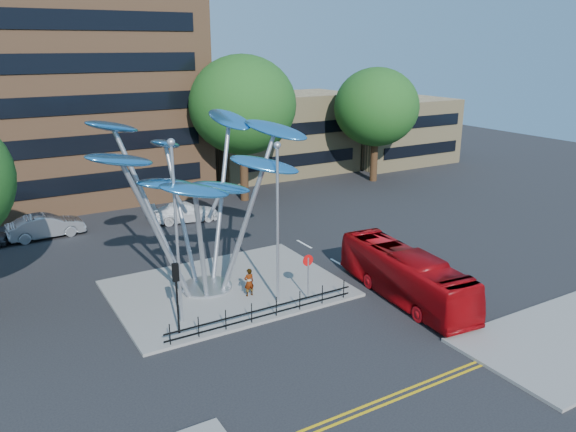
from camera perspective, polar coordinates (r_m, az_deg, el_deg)
ground at (r=26.73m, az=1.27°, el=-11.66°), size 120.00×120.00×0.00m
traffic_island at (r=31.03m, az=-6.21°, el=-7.32°), size 12.00×9.00×0.15m
double_yellow_near at (r=22.62m, az=9.71°, el=-17.80°), size 40.00×0.12×0.01m
double_yellow_far at (r=22.44m, az=10.22°, el=-18.16°), size 40.00×0.12×0.01m
brick_tower at (r=52.31m, az=-24.79°, el=17.99°), size 25.00×15.00×30.00m
low_building_near at (r=58.07m, az=-0.89°, el=8.34°), size 15.00×8.00×8.00m
low_building_far at (r=64.63m, az=10.98°, el=8.49°), size 12.00×8.00×7.00m
tree_right at (r=46.83m, az=-4.64°, el=11.15°), size 8.80×8.80×12.11m
tree_far at (r=54.50m, az=8.96°, el=10.86°), size 8.00×8.00×10.81m
leaf_sculpture at (r=29.11m, az=-9.12°, el=5.03°), size 12.72×9.54×9.51m
street_lamp_left at (r=25.79m, az=-11.35°, el=-0.15°), size 0.36×0.36×8.80m
street_lamp_right at (r=27.39m, az=-1.08°, el=0.64°), size 0.36×0.36×8.30m
traffic_light_island at (r=25.70m, az=-11.29°, el=-6.74°), size 0.28×0.18×3.42m
no_entry_sign_island at (r=28.82m, az=2.04°, el=-5.43°), size 0.60×0.10×2.45m
pedestrian_railing_front at (r=27.33m, az=-2.43°, el=-9.67°), size 10.00×0.06×1.00m
red_bus at (r=30.03m, az=11.79°, el=-5.88°), size 3.10×9.62×2.63m
pedestrian at (r=29.60m, az=-3.99°, el=-6.73°), size 0.56×0.38×1.53m
parked_car_mid at (r=42.11m, az=-23.39°, el=-0.94°), size 5.07×1.96×1.65m
parked_car_right at (r=42.93m, az=-10.36°, el=0.40°), size 5.21×2.82×1.43m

